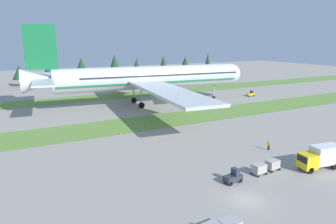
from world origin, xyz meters
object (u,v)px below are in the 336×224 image
at_px(taxiway_marker_2, 166,127).
at_px(catering_truck, 321,156).
at_px(taxiway_marker_0, 145,126).
at_px(ground_crew_marshaller, 269,145).
at_px(taxiway_marker_1, 120,133).
at_px(baggage_tug, 233,177).
at_px(pushback_tractor, 251,94).
at_px(airliner, 144,78).
at_px(cargo_dolly_lead, 259,168).
at_px(cargo_dolly_second, 273,164).

bearing_deg(taxiway_marker_2, catering_truck, -70.59).
bearing_deg(taxiway_marker_0, ground_crew_marshaller, -59.91).
bearing_deg(catering_truck, taxiway_marker_1, 42.88).
relative_size(baggage_tug, pushback_tractor, 0.99).
bearing_deg(taxiway_marker_2, baggage_tug, -98.25).
xyz_separation_m(airliner, pushback_tractor, (38.81, -3.80, -7.47)).
bearing_deg(catering_truck, pushback_tractor, -24.55).
relative_size(ground_crew_marshaller, taxiway_marker_0, 3.02).
xyz_separation_m(cargo_dolly_lead, catering_truck, (9.66, -2.78, 1.03)).
bearing_deg(baggage_tug, ground_crew_marshaller, -66.64).
bearing_deg(catering_truck, ground_crew_marshaller, 13.29).
distance_m(cargo_dolly_second, pushback_tractor, 63.75).
bearing_deg(cargo_dolly_second, taxiway_marker_1, 23.31).
height_order(baggage_tug, ground_crew_marshaller, baggage_tug).
relative_size(cargo_dolly_lead, ground_crew_marshaller, 1.32).
relative_size(airliner, catering_truck, 11.41).
xyz_separation_m(cargo_dolly_lead, taxiway_marker_0, (-4.84, 30.47, -0.63)).
height_order(airliner, baggage_tug, airliner).
bearing_deg(pushback_tractor, taxiway_marker_2, 121.57).
relative_size(catering_truck, ground_crew_marshaller, 4.15).
relative_size(cargo_dolly_second, taxiway_marker_2, 3.66).
xyz_separation_m(airliner, ground_crew_marshaller, (4.02, -46.20, -7.34)).
distance_m(cargo_dolly_second, catering_truck, 7.46).
xyz_separation_m(airliner, cargo_dolly_lead, (-4.86, -53.00, -7.37)).
height_order(taxiway_marker_0, taxiway_marker_1, taxiway_marker_0).
height_order(cargo_dolly_lead, taxiway_marker_2, cargo_dolly_lead).
distance_m(airliner, catering_truck, 56.34).
bearing_deg(airliner, pushback_tractor, 90.00).
bearing_deg(cargo_dolly_lead, airliner, -9.03).
height_order(airliner, cargo_dolly_lead, airliner).
height_order(airliner, ground_crew_marshaller, airliner).
distance_m(taxiway_marker_1, taxiway_marker_2, 10.53).
relative_size(catering_truck, taxiway_marker_0, 12.55).
xyz_separation_m(pushback_tractor, taxiway_marker_0, (-48.52, -18.72, -0.53)).
bearing_deg(catering_truck, cargo_dolly_lead, 82.58).
height_order(baggage_tug, taxiway_marker_1, baggage_tug).
relative_size(baggage_tug, taxiway_marker_1, 5.46).
bearing_deg(pushback_tractor, ground_crew_marshaller, 146.23).
height_order(cargo_dolly_second, ground_crew_marshaller, ground_crew_marshaller).
relative_size(cargo_dolly_lead, taxiway_marker_2, 3.66).
bearing_deg(baggage_tug, taxiway_marker_2, -12.03).
height_order(airliner, pushback_tractor, airliner).
height_order(cargo_dolly_second, taxiway_marker_0, cargo_dolly_second).
bearing_deg(taxiway_marker_2, cargo_dolly_second, -81.88).
distance_m(airliner, baggage_tug, 54.75).
distance_m(cargo_dolly_second, ground_crew_marshaller, 8.91).
bearing_deg(taxiway_marker_1, taxiway_marker_0, 18.20).
bearing_deg(catering_truck, baggage_tug, 89.17).
height_order(cargo_dolly_second, pushback_tractor, pushback_tractor).
bearing_deg(ground_crew_marshaller, baggage_tug, 104.59).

